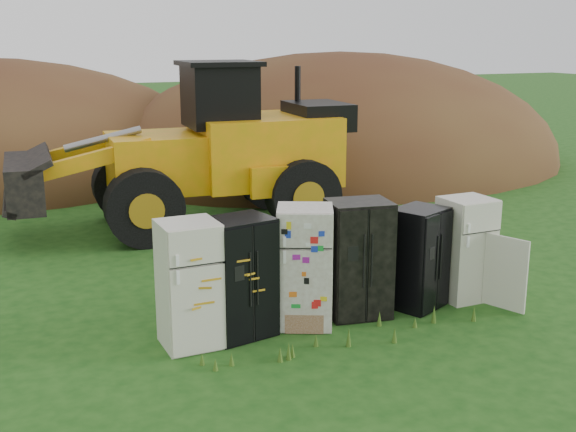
% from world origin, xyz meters
% --- Properties ---
extents(ground, '(120.00, 120.00, 0.00)m').
position_xyz_m(ground, '(0.00, 0.00, 0.00)').
color(ground, '#184512').
rests_on(ground, ground).
extents(fridge_leftmost, '(0.82, 0.79, 1.82)m').
position_xyz_m(fridge_leftmost, '(-2.38, -0.04, 0.91)').
color(fridge_leftmost, beige).
rests_on(fridge_leftmost, ground).
extents(fridge_black_side, '(1.06, 0.91, 1.78)m').
position_xyz_m(fridge_black_side, '(-1.61, 0.02, 0.89)').
color(fridge_black_side, black).
rests_on(fridge_black_side, ground).
extents(fridge_sticker, '(1.07, 1.04, 1.85)m').
position_xyz_m(fridge_sticker, '(-0.57, 0.00, 0.93)').
color(fridge_sticker, silver).
rests_on(fridge_sticker, ground).
extents(fridge_dark_mid, '(1.05, 0.91, 1.85)m').
position_xyz_m(fridge_dark_mid, '(0.37, 0.04, 0.92)').
color(fridge_dark_mid, black).
rests_on(fridge_dark_mid, ground).
extents(fridge_black_right, '(1.04, 0.97, 1.65)m').
position_xyz_m(fridge_black_right, '(1.43, -0.04, 0.83)').
color(fridge_black_right, black).
rests_on(fridge_black_right, ground).
extents(fridge_open_door, '(0.81, 0.75, 1.73)m').
position_xyz_m(fridge_open_door, '(2.36, -0.02, 0.87)').
color(fridge_open_door, beige).
rests_on(fridge_open_door, ground).
extents(wheel_loader, '(7.94, 3.56, 3.77)m').
position_xyz_m(wheel_loader, '(-0.76, 6.40, 1.88)').
color(wheel_loader, orange).
rests_on(wheel_loader, ground).
extents(dirt_mound_right, '(16.15, 11.85, 7.65)m').
position_xyz_m(dirt_mound_right, '(6.27, 12.18, 0.00)').
color(dirt_mound_right, '#482417').
rests_on(dirt_mound_right, ground).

